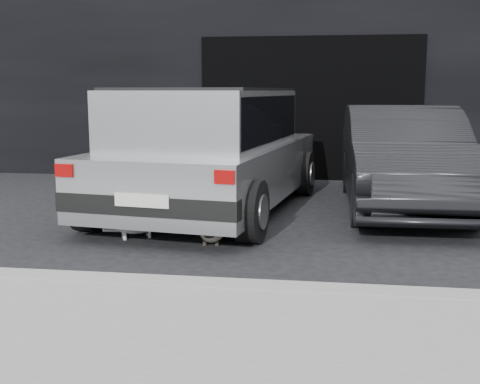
# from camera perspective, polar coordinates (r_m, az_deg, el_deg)

# --- Properties ---
(ground) EXTENTS (80.00, 80.00, 0.00)m
(ground) POSITION_cam_1_polar(r_m,az_deg,el_deg) (7.44, -2.25, -3.07)
(ground) COLOR black
(ground) RESTS_ON ground
(building_facade) EXTENTS (34.00, 4.00, 5.00)m
(building_facade) POSITION_cam_1_polar(r_m,az_deg,el_deg) (13.17, 7.05, 13.31)
(building_facade) COLOR black
(building_facade) RESTS_ON ground
(garage_opening) EXTENTS (4.00, 0.10, 2.60)m
(garage_opening) POSITION_cam_1_polar(r_m,az_deg,el_deg) (11.14, 6.66, 7.83)
(garage_opening) COLOR black
(garage_opening) RESTS_ON ground
(curb) EXTENTS (18.00, 0.25, 0.12)m
(curb) POSITION_cam_1_polar(r_m,az_deg,el_deg) (4.81, 3.84, -9.47)
(curb) COLOR gray
(curb) RESTS_ON ground
(sidewalk) EXTENTS (18.00, 2.20, 0.11)m
(sidewalk) POSITION_cam_1_polar(r_m,az_deg,el_deg) (3.71, 2.29, -15.56)
(sidewalk) COLOR gray
(sidewalk) RESTS_ON ground
(silver_hatchback) EXTENTS (2.71, 4.75, 1.66)m
(silver_hatchback) POSITION_cam_1_polar(r_m,az_deg,el_deg) (8.10, -2.85, 4.47)
(silver_hatchback) COLOR #AEB0B3
(silver_hatchback) RESTS_ON ground
(second_car) EXTENTS (1.59, 4.35, 1.43)m
(second_car) POSITION_cam_1_polar(r_m,az_deg,el_deg) (8.61, 15.16, 3.14)
(second_car) COLOR black
(second_car) RESTS_ON ground
(cat_siamese) EXTENTS (0.30, 0.79, 0.27)m
(cat_siamese) POSITION_cam_1_polar(r_m,az_deg,el_deg) (6.51, -2.66, -3.81)
(cat_siamese) COLOR beige
(cat_siamese) RESTS_ON ground
(cat_white) EXTENTS (0.61, 0.43, 0.32)m
(cat_white) POSITION_cam_1_polar(r_m,az_deg,el_deg) (6.83, -9.55, -2.99)
(cat_white) COLOR silver
(cat_white) RESTS_ON ground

